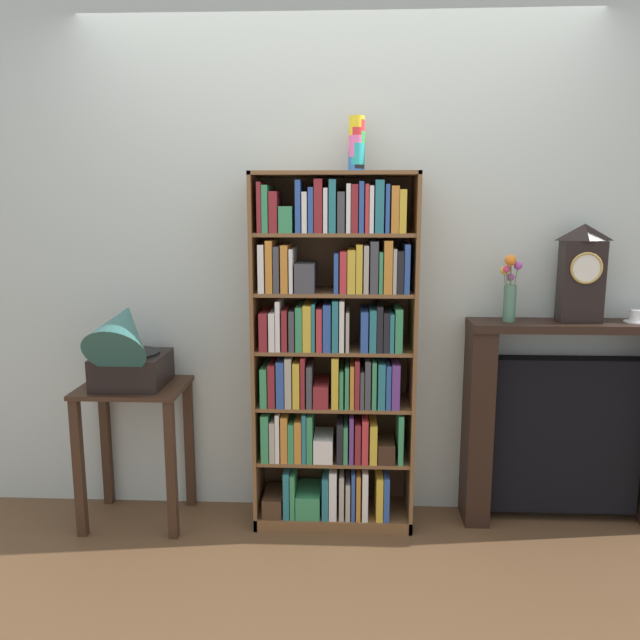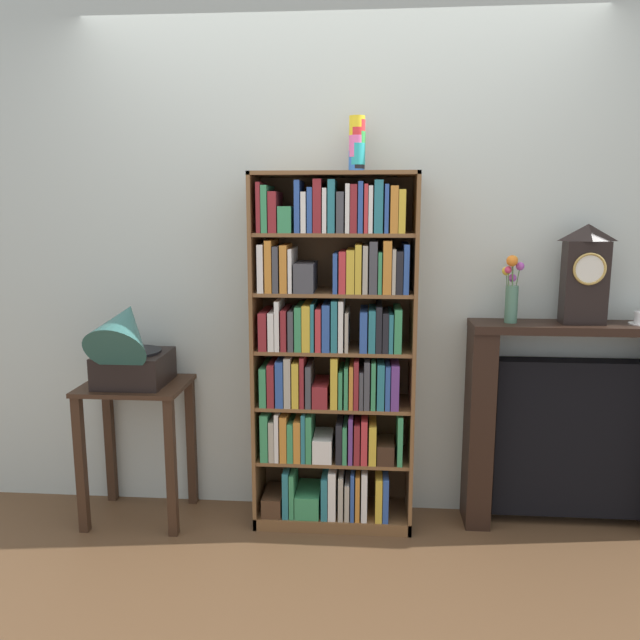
% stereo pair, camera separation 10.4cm
% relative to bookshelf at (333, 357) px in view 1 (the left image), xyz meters
% --- Properties ---
extents(ground_plane, '(7.55, 6.40, 0.02)m').
position_rel_bookshelf_xyz_m(ground_plane, '(0.01, -0.07, -0.87)').
color(ground_plane, brown).
extents(wall_back, '(4.55, 0.08, 2.60)m').
position_rel_bookshelf_xyz_m(wall_back, '(0.09, 0.21, 0.44)').
color(wall_back, beige).
rests_on(wall_back, ground).
extents(bookshelf, '(0.78, 0.31, 1.74)m').
position_rel_bookshelf_xyz_m(bookshelf, '(0.00, 0.00, 0.00)').
color(bookshelf, brown).
rests_on(bookshelf, ground).
extents(cup_stack, '(0.08, 0.08, 0.26)m').
position_rel_bookshelf_xyz_m(cup_stack, '(0.11, 0.05, 1.02)').
color(cup_stack, blue).
rests_on(cup_stack, bookshelf).
extents(side_table_left, '(0.51, 0.41, 0.71)m').
position_rel_bookshelf_xyz_m(side_table_left, '(-0.99, -0.04, -0.35)').
color(side_table_left, '#382316').
rests_on(side_table_left, ground).
extents(gramophone, '(0.33, 0.48, 0.51)m').
position_rel_bookshelf_xyz_m(gramophone, '(-0.99, -0.10, 0.07)').
color(gramophone, black).
rests_on(gramophone, side_table_left).
extents(fireplace_mantel, '(1.01, 0.24, 1.04)m').
position_rel_bookshelf_xyz_m(fireplace_mantel, '(1.17, 0.07, -0.35)').
color(fireplace_mantel, black).
rests_on(fireplace_mantel, ground).
extents(mantel_clock, '(0.20, 0.12, 0.47)m').
position_rel_bookshelf_xyz_m(mantel_clock, '(1.19, 0.05, 0.42)').
color(mantel_clock, black).
rests_on(mantel_clock, fireplace_mantel).
extents(flower_vase, '(0.10, 0.11, 0.33)m').
position_rel_bookshelf_xyz_m(flower_vase, '(0.85, 0.05, 0.34)').
color(flower_vase, '#4C7A60').
rests_on(flower_vase, fireplace_mantel).
extents(teacup_with_saucer, '(0.13, 0.12, 0.06)m').
position_rel_bookshelf_xyz_m(teacup_with_saucer, '(1.47, 0.05, 0.21)').
color(teacup_with_saucer, white).
rests_on(teacup_with_saucer, fireplace_mantel).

